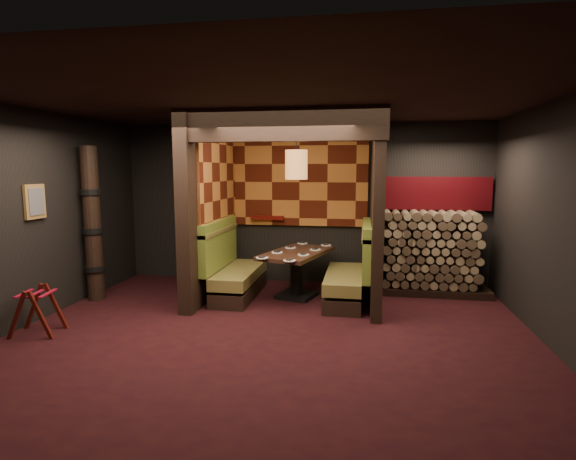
% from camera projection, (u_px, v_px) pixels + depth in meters
% --- Properties ---
extents(floor, '(6.50, 5.50, 0.02)m').
position_uv_depth(floor, '(271.00, 336.00, 5.56)').
color(floor, black).
rests_on(floor, ground).
extents(ceiling, '(6.50, 5.50, 0.02)m').
position_uv_depth(ceiling, '(269.00, 98.00, 5.18)').
color(ceiling, black).
rests_on(ceiling, ground).
extents(wall_back, '(6.50, 0.02, 2.85)m').
position_uv_depth(wall_back, '(301.00, 204.00, 8.07)').
color(wall_back, black).
rests_on(wall_back, ground).
extents(wall_front, '(6.50, 0.02, 2.85)m').
position_uv_depth(wall_front, '(176.00, 275.00, 2.67)').
color(wall_front, black).
rests_on(wall_front, ground).
extents(wall_left, '(0.02, 5.50, 2.85)m').
position_uv_depth(wall_left, '(28.00, 217.00, 5.90)').
color(wall_left, black).
rests_on(wall_left, ground).
extents(wall_right, '(0.02, 5.50, 2.85)m').
position_uv_depth(wall_right, '(566.00, 227.00, 4.84)').
color(wall_right, black).
rests_on(wall_right, ground).
extents(partition_left, '(0.20, 2.20, 2.85)m').
position_uv_depth(partition_left, '(209.00, 208.00, 7.20)').
color(partition_left, black).
rests_on(partition_left, floor).
extents(partition_right, '(0.15, 2.10, 2.85)m').
position_uv_depth(partition_right, '(377.00, 210.00, 6.82)').
color(partition_right, black).
rests_on(partition_right, floor).
extents(header_beam, '(2.85, 0.18, 0.44)m').
position_uv_depth(header_beam, '(279.00, 125.00, 5.89)').
color(header_beam, black).
rests_on(header_beam, partition_left).
extents(tapa_back_panel, '(2.40, 0.06, 1.55)m').
position_uv_depth(tapa_back_panel, '(300.00, 182.00, 7.97)').
color(tapa_back_panel, '#AD6426').
rests_on(tapa_back_panel, wall_back).
extents(tapa_side_panel, '(0.04, 1.85, 1.45)m').
position_uv_depth(tapa_side_panel, '(219.00, 181.00, 7.30)').
color(tapa_side_panel, '#AD6426').
rests_on(tapa_side_panel, partition_left).
extents(lacquer_shelf, '(0.60, 0.12, 0.07)m').
position_uv_depth(lacquer_shelf, '(268.00, 218.00, 8.09)').
color(lacquer_shelf, '#510C08').
rests_on(lacquer_shelf, wall_back).
extents(booth_bench_left, '(0.68, 1.60, 1.14)m').
position_uv_depth(booth_bench_left, '(233.00, 272.00, 7.28)').
color(booth_bench_left, black).
rests_on(booth_bench_left, floor).
extents(booth_bench_right, '(0.68, 1.60, 1.14)m').
position_uv_depth(booth_bench_right, '(351.00, 276.00, 6.97)').
color(booth_bench_right, black).
rests_on(booth_bench_right, floor).
extents(dining_table, '(1.14, 1.58, 0.75)m').
position_uv_depth(dining_table, '(297.00, 266.00, 7.18)').
color(dining_table, black).
rests_on(dining_table, floor).
extents(place_settings, '(1.02, 1.70, 0.03)m').
position_uv_depth(place_settings, '(297.00, 251.00, 7.15)').
color(place_settings, white).
rests_on(place_settings, dining_table).
extents(pendant_lamp, '(0.34, 0.34, 0.96)m').
position_uv_depth(pendant_lamp, '(296.00, 165.00, 6.92)').
color(pendant_lamp, '#AD6A35').
rests_on(pendant_lamp, ceiling).
extents(framed_picture, '(0.05, 0.36, 0.46)m').
position_uv_depth(framed_picture, '(35.00, 202.00, 5.96)').
color(framed_picture, olive).
rests_on(framed_picture, wall_left).
extents(luggage_rack, '(0.65, 0.51, 0.64)m').
position_uv_depth(luggage_rack, '(37.00, 309.00, 5.60)').
color(luggage_rack, '#430F09').
rests_on(luggage_rack, floor).
extents(totem_column, '(0.31, 0.31, 2.40)m').
position_uv_depth(totem_column, '(93.00, 225.00, 6.97)').
color(totem_column, black).
rests_on(totem_column, floor).
extents(firewood_stack, '(1.73, 0.70, 1.36)m').
position_uv_depth(firewood_stack, '(435.00, 253.00, 7.39)').
color(firewood_stack, black).
rests_on(firewood_stack, floor).
extents(mosaic_header, '(1.83, 0.10, 0.56)m').
position_uv_depth(mosaic_header, '(435.00, 193.00, 7.59)').
color(mosaic_header, maroon).
rests_on(mosaic_header, wall_back).
extents(bay_front_post, '(0.08, 0.08, 2.85)m').
position_uv_depth(bay_front_post, '(382.00, 209.00, 7.06)').
color(bay_front_post, black).
rests_on(bay_front_post, floor).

